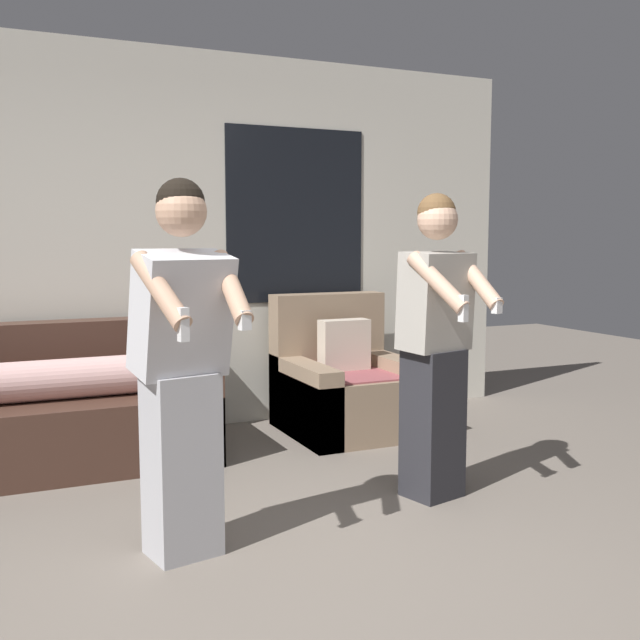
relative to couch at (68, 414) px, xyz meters
The scene contains 6 objects.
ground_plane 2.38m from the couch, 73.09° to the right, with size 14.00×14.00×0.00m, color slate.
wall_back 1.37m from the couch, 36.55° to the left, with size 5.65×0.07×2.70m.
couch is the anchor object (origin of this frame).
armchair 1.89m from the couch, ahead, with size 0.86×0.92×0.97m.
person_left 1.78m from the couch, 79.21° to the right, with size 0.46×0.55×1.63m.
person_right 2.32m from the couch, 40.58° to the right, with size 0.45×0.52×1.61m.
Camera 1 is at (-1.12, -2.52, 1.38)m, focal length 42.00 mm.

